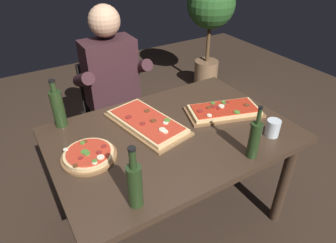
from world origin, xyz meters
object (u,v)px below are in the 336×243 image
Objects in this scene: pizza_rectangular_left at (147,122)px; diner_chair at (111,109)px; pizza_rectangular_front at (224,111)px; wine_bottle_dark at (58,108)px; vinegar_bottle_green at (254,139)px; seated_diner at (114,87)px; tumbler_near_camera at (273,129)px; potted_plant_corner at (210,17)px; oil_bottle_amber at (135,184)px; dining_table at (172,145)px; pizza_round_far at (89,155)px.

diner_chair is (0.03, 0.71, -0.27)m from pizza_rectangular_left.
wine_bottle_dark is (-0.94, 0.41, 0.10)m from pizza_rectangular_front.
seated_diner reaches higher than vinegar_bottle_green.
tumbler_near_camera is 1.33m from diner_chair.
wine_bottle_dark is at bearing 148.86° from pizza_rectangular_left.
potted_plant_corner is (1.22, 1.93, 0.04)m from vinegar_bottle_green.
pizza_rectangular_front is at bearing -61.24° from diner_chair.
seated_diner is (0.03, 0.59, -0.02)m from pizza_rectangular_left.
wine_bottle_dark is at bearing 98.51° from oil_bottle_amber.
pizza_rectangular_front reaches higher than dining_table.
wine_bottle_dark is (-0.54, 0.42, 0.22)m from dining_table.
seated_diner is at bearing 87.32° from pizza_rectangular_left.
pizza_rectangular_front is 0.34m from tumbler_near_camera.
vinegar_bottle_green reaches higher than pizza_round_far.
vinegar_bottle_green is at bearing -58.28° from pizza_rectangular_left.
wine_bottle_dark is 1.00× the size of vinegar_bottle_green.
diner_chair is at bearing 90.00° from seated_diner.
potted_plant_corner is at bearing 23.89° from diner_chair.
oil_bottle_amber reaches higher than vinegar_bottle_green.
potted_plant_corner is (2.00, 1.12, 0.03)m from wine_bottle_dark.
tumbler_near_camera is 0.12× the size of diner_chair.
vinegar_bottle_green is 2.29m from potted_plant_corner.
wine_bottle_dark is at bearing 142.15° from dining_table.
potted_plant_corner is (1.56, 1.39, 0.13)m from pizza_rectangular_left.
dining_table is 1.08× the size of potted_plant_corner.
dining_table is 4.61× the size of wine_bottle_dark.
dining_table is 0.51m from pizza_round_far.
vinegar_bottle_green is 3.00× the size of tumbler_near_camera.
tumbler_near_camera is at bearing -118.04° from potted_plant_corner.
pizza_rectangular_front is at bearing -23.50° from wine_bottle_dark.
vinegar_bottle_green is at bearing -122.34° from potted_plant_corner.
oil_bottle_amber is 1.33m from diner_chair.
pizza_rectangular_left is 2.01× the size of pizza_round_far.
seated_diner is (-0.06, 0.74, 0.10)m from dining_table.
oil_bottle_amber reaches higher than pizza_rectangular_front.
diner_chair reaches higher than tumbler_near_camera.
diner_chair is (-0.46, 0.85, -0.27)m from pizza_rectangular_front.
diner_chair is 0.28m from seated_diner.
vinegar_bottle_green reaches higher than dining_table.
dining_table is 2.39× the size of pizza_rectangular_left.
diner_chair is (-0.31, 1.25, -0.37)m from vinegar_bottle_green.
seated_diner is at bearing 72.24° from oil_bottle_amber.
potted_plant_corner reaches higher than pizza_rectangular_front.
potted_plant_corner is at bearing 61.96° from tumbler_near_camera.
tumbler_near_camera is at bearing -35.98° from wine_bottle_dark.
tumbler_near_camera is (0.23, 0.08, -0.07)m from vinegar_bottle_green.
pizza_rectangular_left is (-0.09, 0.15, 0.12)m from dining_table.
vinegar_bottle_green is 0.23× the size of seated_diner.
pizza_rectangular_front is 1.70× the size of oil_bottle_amber.
oil_bottle_amber is 0.66m from vinegar_bottle_green.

